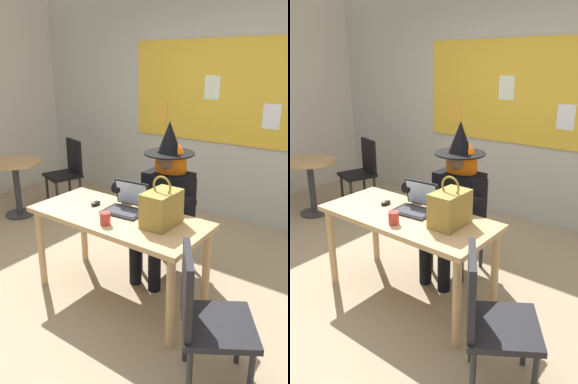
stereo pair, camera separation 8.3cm
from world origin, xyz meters
The scene contains 12 objects.
ground_plane centered at (0.00, 0.00, 0.00)m, with size 24.00×24.00×0.00m, color tan.
wall_back_bulletin centered at (0.00, 2.13, 1.44)m, with size 5.97×2.35×2.85m.
desk_main centered at (0.19, -0.04, 0.64)m, with size 1.45×0.64×0.74m.
chair_at_desk centered at (0.26, 0.64, 0.49)m, with size 0.43×0.43×0.89m.
person_costumed centered at (0.26, 0.52, 0.78)m, with size 0.61×0.69×1.41m.
laptop centered at (0.19, 0.08, 0.79)m, with size 0.35×0.29×0.23m.
computer_mouse centered at (-0.10, 0.02, 0.76)m, with size 0.06×0.10×0.03m, color black.
handbag centered at (0.57, 0.01, 0.88)m, with size 0.20×0.30×0.38m.
coffee_mug centered at (0.23, -0.23, 0.79)m, with size 0.08×0.08×0.10m, color #B23833.
side_table_round centered at (-1.99, 0.55, 0.53)m, with size 0.66×0.66×0.73m.
chair_spare_by_window centered at (-1.78, 1.23, 0.50)m, with size 0.53×0.53×0.90m.
chair_extra_corner centered at (1.17, -0.43, 0.50)m, with size 0.58×0.58×0.90m.
Camera 2 is at (1.99, -2.01, 1.87)m, focal length 34.31 mm.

